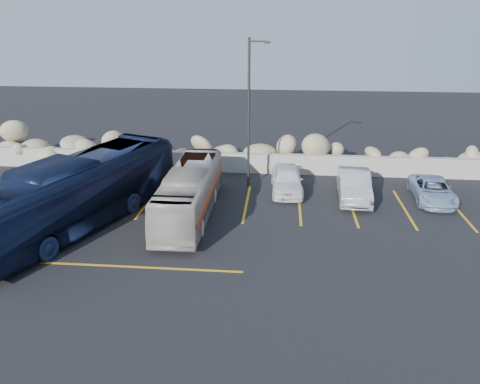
# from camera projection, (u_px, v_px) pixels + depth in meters

# --- Properties ---
(ground) EXTENTS (90.00, 90.00, 0.00)m
(ground) POSITION_uv_depth(u_px,v_px,m) (164.00, 271.00, 17.68)
(ground) COLOR black
(ground) RESTS_ON ground
(seawall) EXTENTS (60.00, 0.40, 1.20)m
(seawall) POSITION_uv_depth(u_px,v_px,m) (211.00, 162.00, 28.62)
(seawall) COLOR gray
(seawall) RESTS_ON ground
(riprap_pile) EXTENTS (54.00, 2.80, 2.60)m
(riprap_pile) POSITION_uv_depth(u_px,v_px,m) (213.00, 146.00, 29.48)
(riprap_pile) COLOR tan
(riprap_pile) RESTS_ON ground
(parking_lines) EXTENTS (18.16, 9.36, 0.01)m
(parking_lines) POSITION_uv_depth(u_px,v_px,m) (287.00, 216.00, 22.46)
(parking_lines) COLOR gold
(parking_lines) RESTS_ON ground
(lamppost) EXTENTS (1.14, 0.18, 8.00)m
(lamppost) POSITION_uv_depth(u_px,v_px,m) (250.00, 110.00, 24.75)
(lamppost) COLOR #2D2A28
(lamppost) RESTS_ON ground
(vintage_bus) EXTENTS (1.99, 8.47, 2.36)m
(vintage_bus) POSITION_uv_depth(u_px,v_px,m) (190.00, 192.00, 22.21)
(vintage_bus) COLOR #B8B1A6
(vintage_bus) RESTS_ON ground
(tour_coach) EXTENTS (6.62, 11.75, 3.21)m
(tour_coach) POSITION_uv_depth(u_px,v_px,m) (77.00, 192.00, 20.96)
(tour_coach) COLOR #101935
(tour_coach) RESTS_ON ground
(car_a) EXTENTS (1.83, 4.16, 1.39)m
(car_a) POSITION_uv_depth(u_px,v_px,m) (287.00, 180.00, 25.29)
(car_a) COLOR white
(car_a) RESTS_ON ground
(car_b) EXTENTS (1.80, 4.54, 1.47)m
(car_b) POSITION_uv_depth(u_px,v_px,m) (354.00, 185.00, 24.36)
(car_b) COLOR #A9A8AD
(car_b) RESTS_ON ground
(car_d) EXTENTS (2.09, 4.17, 1.13)m
(car_d) POSITION_uv_depth(u_px,v_px,m) (433.00, 190.00, 24.14)
(car_d) COLOR #869EBF
(car_d) RESTS_ON ground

